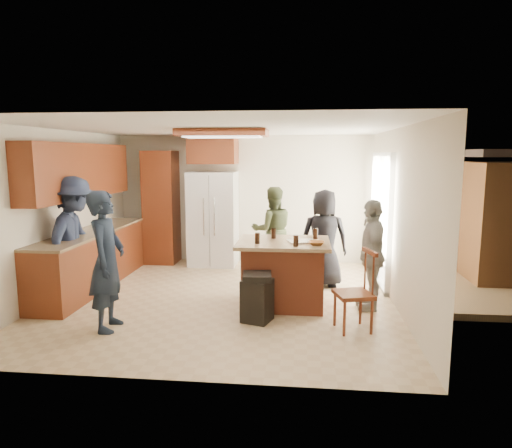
# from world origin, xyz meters

# --- Properties ---
(room_shell) EXTENTS (8.00, 5.20, 5.00)m
(room_shell) POSITION_xyz_m (4.37, 1.64, 0.87)
(room_shell) COLOR tan
(room_shell) RESTS_ON ground
(person_front_left) EXTENTS (0.51, 0.66, 1.71)m
(person_front_left) POSITION_xyz_m (-1.17, -1.30, 0.85)
(person_front_left) COLOR #17202F
(person_front_left) RESTS_ON ground
(person_behind_left) EXTENTS (0.85, 0.65, 1.56)m
(person_behind_left) POSITION_xyz_m (0.63, 1.61, 0.78)
(person_behind_left) COLOR #343C23
(person_behind_left) RESTS_ON ground
(person_behind_right) EXTENTS (0.81, 0.57, 1.58)m
(person_behind_right) POSITION_xyz_m (1.52, 0.83, 0.79)
(person_behind_right) COLOR black
(person_behind_right) RESTS_ON ground
(person_side_right) EXTENTS (0.46, 0.90, 1.53)m
(person_side_right) POSITION_xyz_m (2.13, -0.19, 0.77)
(person_side_right) COLOR #96968E
(person_side_right) RESTS_ON ground
(person_counter) EXTENTS (0.60, 1.20, 1.82)m
(person_counter) POSITION_xyz_m (-2.11, -0.28, 0.91)
(person_counter) COLOR #1B2236
(person_counter) RESTS_ON ground
(left_cabinetry) EXTENTS (0.64, 3.00, 2.30)m
(left_cabinetry) POSITION_xyz_m (-2.24, 0.40, 0.96)
(left_cabinetry) COLOR maroon
(left_cabinetry) RESTS_ON ground
(back_wall_units) EXTENTS (1.80, 0.60, 2.45)m
(back_wall_units) POSITION_xyz_m (-1.33, 2.20, 1.38)
(back_wall_units) COLOR maroon
(back_wall_units) RESTS_ON ground
(refrigerator) EXTENTS (0.90, 0.76, 1.80)m
(refrigerator) POSITION_xyz_m (-0.55, 2.12, 0.90)
(refrigerator) COLOR white
(refrigerator) RESTS_ON ground
(kitchen_island) EXTENTS (1.28, 1.03, 0.93)m
(kitchen_island) POSITION_xyz_m (0.91, -0.19, 0.47)
(kitchen_island) COLOR brown
(kitchen_island) RESTS_ON ground
(island_items) EXTENTS (0.94, 0.64, 0.15)m
(island_items) POSITION_xyz_m (1.14, -0.30, 0.97)
(island_items) COLOR silver
(island_items) RESTS_ON kitchen_island
(trash_bin) EXTENTS (0.43, 0.43, 0.63)m
(trash_bin) POSITION_xyz_m (0.61, -0.85, 0.32)
(trash_bin) COLOR black
(trash_bin) RESTS_ON ground
(spindle_chair) EXTENTS (0.52, 0.52, 0.99)m
(spindle_chair) POSITION_xyz_m (1.82, -1.02, 0.45)
(spindle_chair) COLOR maroon
(spindle_chair) RESTS_ON ground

